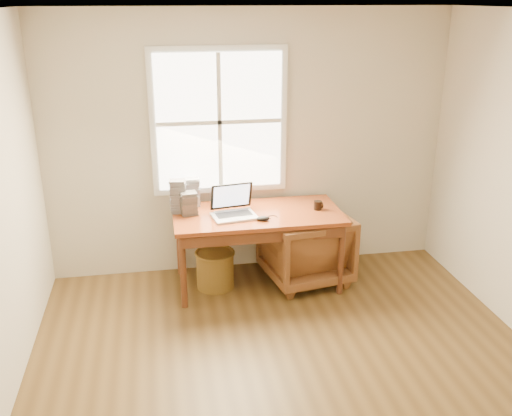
% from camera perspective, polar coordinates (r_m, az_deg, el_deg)
% --- Properties ---
extents(room_shell, '(4.04, 4.54, 2.64)m').
position_cam_1_polar(room_shell, '(3.72, 4.32, -1.16)').
color(room_shell, brown).
rests_on(room_shell, ground).
extents(desk, '(1.60, 0.80, 0.04)m').
position_cam_1_polar(desk, '(5.42, 0.14, -0.66)').
color(desk, brown).
rests_on(desk, room_shell).
extents(armchair, '(0.89, 0.91, 0.72)m').
position_cam_1_polar(armchair, '(5.67, 4.95, -3.85)').
color(armchair, brown).
rests_on(armchair, room_shell).
extents(wicker_stool, '(0.47, 0.47, 0.36)m').
position_cam_1_polar(wicker_stool, '(5.59, -4.11, -6.18)').
color(wicker_stool, brown).
rests_on(wicker_stool, room_shell).
extents(laptop, '(0.44, 0.45, 0.28)m').
position_cam_1_polar(laptop, '(5.25, -2.21, 0.50)').
color(laptop, silver).
rests_on(laptop, desk).
extents(mouse, '(0.12, 0.08, 0.04)m').
position_cam_1_polar(mouse, '(5.22, 0.72, -1.06)').
color(mouse, black).
rests_on(mouse, desk).
extents(coffee_mug, '(0.08, 0.08, 0.09)m').
position_cam_1_polar(coffee_mug, '(5.51, 6.20, 0.27)').
color(coffee_mug, black).
rests_on(coffee_mug, desk).
extents(cd_stack_a, '(0.15, 0.13, 0.28)m').
position_cam_1_polar(cd_stack_a, '(5.59, -6.44, 1.64)').
color(cd_stack_a, silver).
rests_on(cd_stack_a, desk).
extents(cd_stack_b, '(0.16, 0.15, 0.22)m').
position_cam_1_polar(cd_stack_b, '(5.37, -6.77, 0.47)').
color(cd_stack_b, black).
rests_on(cd_stack_b, desk).
extents(cd_stack_c, '(0.15, 0.14, 0.32)m').
position_cam_1_polar(cd_stack_c, '(5.43, -7.79, 1.20)').
color(cd_stack_c, '#999AA5').
rests_on(cd_stack_c, desk).
extents(cd_stack_d, '(0.15, 0.14, 0.17)m').
position_cam_1_polar(cd_stack_d, '(5.62, -3.50, 1.23)').
color(cd_stack_d, silver).
rests_on(cd_stack_d, desk).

